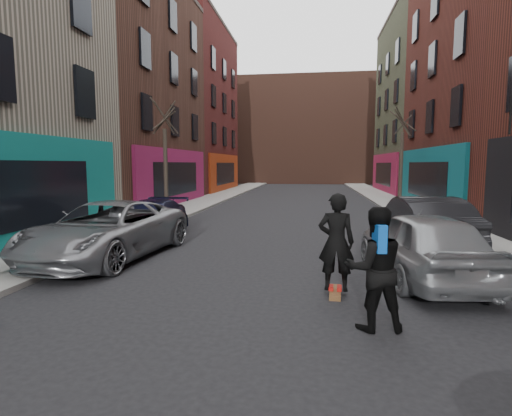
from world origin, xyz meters
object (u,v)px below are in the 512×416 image
(skateboarder, at_px, (336,242))
(pedestrian, at_px, (375,268))
(tree_left_far, at_px, (165,148))
(parked_left_far, at_px, (108,230))
(parked_left_end, at_px, (150,220))
(tree_right_far, at_px, (402,148))
(parked_right_end, at_px, (422,222))
(parked_right_far, at_px, (422,244))
(skateboard, at_px, (335,292))

(skateboarder, xyz_separation_m, pedestrian, (0.50, -1.60, -0.09))
(tree_left_far, height_order, parked_left_far, tree_left_far)
(parked_left_end, bearing_deg, tree_right_far, 44.82)
(parked_right_end, xyz_separation_m, skateboarder, (-2.87, -4.87, 0.26))
(parked_left_end, bearing_deg, skateboarder, -43.33)
(parked_left_far, bearing_deg, skateboarder, -15.65)
(parked_right_far, distance_m, parked_right_end, 3.55)
(parked_left_end, bearing_deg, tree_left_far, 102.46)
(tree_left_far, height_order, parked_right_far, tree_left_far)
(tree_left_far, bearing_deg, pedestrian, -57.11)
(parked_left_far, bearing_deg, pedestrian, -25.55)
(tree_right_far, distance_m, pedestrian, 19.27)
(tree_left_far, height_order, skateboard, tree_left_far)
(parked_left_end, height_order, skateboard, parked_left_end)
(tree_left_far, relative_size, parked_right_far, 1.40)
(parked_left_end, distance_m, parked_right_far, 8.88)
(tree_right_far, xyz_separation_m, pedestrian, (-4.24, -18.63, -2.55))
(skateboarder, bearing_deg, parked_right_far, -140.51)
(tree_right_far, height_order, parked_left_far, tree_right_far)
(skateboard, bearing_deg, tree_left_far, 128.37)
(tree_right_far, bearing_deg, parked_left_far, -126.27)
(parked_left_far, distance_m, parked_right_end, 9.30)
(tree_left_far, distance_m, parked_right_end, 12.47)
(parked_right_far, relative_size, skateboarder, 2.39)
(parked_left_far, relative_size, skateboarder, 2.90)
(parked_left_end, distance_m, pedestrian, 9.44)
(parked_right_end, bearing_deg, pedestrian, 65.03)
(parked_left_end, relative_size, parked_right_end, 0.93)
(parked_right_far, bearing_deg, tree_left_far, -51.85)
(parked_left_end, distance_m, skateboarder, 7.98)
(parked_right_end, bearing_deg, skateboarder, 54.64)
(parked_left_far, height_order, skateboard, parked_left_far)
(tree_left_far, xyz_separation_m, parked_right_end, (10.54, -6.15, -2.57))
(tree_left_far, height_order, tree_right_far, tree_right_far)
(pedestrian, bearing_deg, parked_right_far, -125.14)
(parked_right_far, bearing_deg, parked_left_far, -13.21)
(tree_right_far, distance_m, parked_right_far, 16.07)
(tree_right_far, relative_size, parked_right_far, 1.47)
(pedestrian, bearing_deg, parked_left_end, -54.99)
(parked_right_far, bearing_deg, pedestrian, 56.92)
(parked_right_end, distance_m, pedestrian, 6.89)
(skateboard, relative_size, pedestrian, 0.41)
(skateboarder, height_order, pedestrian, skateboarder)
(tree_left_far, distance_m, tree_right_far, 13.78)
(parked_left_end, xyz_separation_m, parked_right_end, (8.94, -0.30, 0.15))
(parked_left_end, relative_size, skateboarder, 2.37)
(skateboard, bearing_deg, pedestrian, -68.99)
(parked_right_far, distance_m, skateboarder, 2.47)
(parked_left_far, distance_m, parked_right_far, 8.10)
(tree_left_far, bearing_deg, parked_right_far, -44.83)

